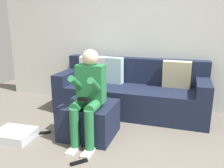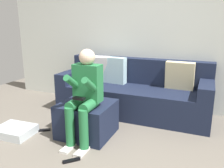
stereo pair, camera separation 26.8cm
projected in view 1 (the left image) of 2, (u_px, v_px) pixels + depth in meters
name	position (u px, v px, depth m)	size (l,w,h in m)	color
wall_back	(145.00, 35.00, 3.98)	(5.52, 0.10, 2.49)	silver
couch_sectional	(130.00, 92.00, 3.87)	(2.41, 0.84, 0.90)	#192138
ottoman	(89.00, 120.00, 3.06)	(0.66, 0.62, 0.44)	#192138
person_seated	(88.00, 93.00, 2.77)	(0.34, 0.56, 1.15)	#26723F
storage_bin	(15.00, 135.00, 3.01)	(0.48, 0.38, 0.11)	silver
remote_near_ottoman	(79.00, 162.00, 2.49)	(0.19, 0.05, 0.02)	black
remote_by_storage_bin	(44.00, 133.00, 3.16)	(0.19, 0.05, 0.02)	black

